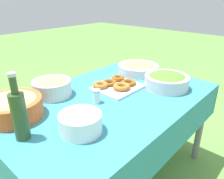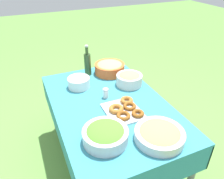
{
  "view_description": "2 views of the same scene",
  "coord_description": "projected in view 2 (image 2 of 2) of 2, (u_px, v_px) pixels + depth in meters",
  "views": [
    {
      "loc": [
        -0.93,
        -0.87,
        1.29
      ],
      "look_at": [
        0.02,
        -0.01,
        0.73
      ],
      "focal_mm": 35.0,
      "sensor_mm": 36.0,
      "label": 1
    },
    {
      "loc": [
        1.39,
        -0.58,
        1.75
      ],
      "look_at": [
        -0.08,
        0.05,
        0.76
      ],
      "focal_mm": 35.0,
      "sensor_mm": 36.0,
      "label": 2
    }
  ],
  "objects": [
    {
      "name": "donut_platter",
      "position": [
        124.0,
        110.0,
        1.73
      ],
      "size": [
        0.33,
        0.29,
        0.05
      ],
      "color": "silver",
      "rests_on": "picnic_table"
    },
    {
      "name": "pasta_bowl",
      "position": [
        110.0,
        67.0,
        2.29
      ],
      "size": [
        0.31,
        0.31,
        0.12
      ],
      "color": "#E05B28",
      "rests_on": "picnic_table"
    },
    {
      "name": "ground_plane",
      "position": [
        110.0,
        158.0,
        2.2
      ],
      "size": [
        14.0,
        14.0,
        0.0
      ],
      "primitive_type": "plane",
      "color": "#609342"
    },
    {
      "name": "plate_stack",
      "position": [
        79.0,
        82.0,
        2.05
      ],
      "size": [
        0.21,
        0.21,
        0.1
      ],
      "color": "white",
      "rests_on": "picnic_table"
    },
    {
      "name": "fruit_bowl",
      "position": [
        159.0,
        134.0,
        1.46
      ],
      "size": [
        0.34,
        0.34,
        0.09
      ],
      "color": "silver",
      "rests_on": "picnic_table"
    },
    {
      "name": "salad_bowl",
      "position": [
        105.0,
        134.0,
        1.44
      ],
      "size": [
        0.31,
        0.31,
        0.11
      ],
      "color": "silver",
      "rests_on": "picnic_table"
    },
    {
      "name": "salt_shaker",
      "position": [
        106.0,
        93.0,
        1.9
      ],
      "size": [
        0.05,
        0.05,
        0.09
      ],
      "color": "white",
      "rests_on": "picnic_table"
    },
    {
      "name": "olive_oil_bottle",
      "position": [
        88.0,
        63.0,
        2.23
      ],
      "size": [
        0.07,
        0.07,
        0.32
      ],
      "color": "#2D4723",
      "rests_on": "picnic_table"
    },
    {
      "name": "bread_bowl",
      "position": [
        129.0,
        79.0,
        2.08
      ],
      "size": [
        0.25,
        0.25,
        0.12
      ],
      "color": "silver",
      "rests_on": "picnic_table"
    },
    {
      "name": "picnic_table",
      "position": [
        110.0,
        111.0,
        1.89
      ],
      "size": [
        1.43,
        0.92,
        0.68
      ],
      "color": "teal",
      "rests_on": "ground_plane"
    }
  ]
}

